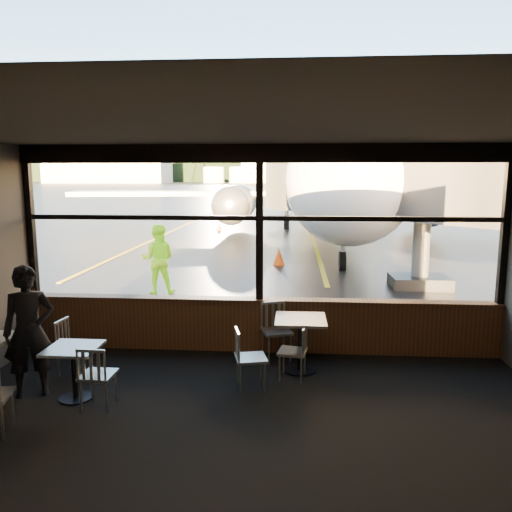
# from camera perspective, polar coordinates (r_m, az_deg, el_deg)

# --- Properties ---
(ground_plane) EXTENTS (520.00, 520.00, 0.00)m
(ground_plane) POSITION_cam_1_polar(r_m,az_deg,el_deg) (128.26, 4.11, 7.88)
(ground_plane) COLOR black
(ground_plane) RESTS_ON ground
(carpet_floor) EXTENTS (8.00, 6.00, 0.01)m
(carpet_floor) POSITION_cam_1_polar(r_m,az_deg,el_deg) (6.05, -1.69, -20.45)
(carpet_floor) COLOR black
(carpet_floor) RESTS_ON ground
(ceiling) EXTENTS (8.00, 6.00, 0.04)m
(ceiling) POSITION_cam_1_polar(r_m,az_deg,el_deg) (5.28, -1.87, 14.61)
(ceiling) COLOR #38332D
(ceiling) RESTS_ON ground
(wall_back) EXTENTS (8.00, 0.04, 3.50)m
(wall_back) POSITION_cam_1_polar(r_m,az_deg,el_deg) (2.62, -9.17, -19.58)
(wall_back) COLOR #4A433B
(wall_back) RESTS_ON ground
(window_sill) EXTENTS (8.00, 0.28, 0.90)m
(window_sill) POSITION_cam_1_polar(r_m,az_deg,el_deg) (8.63, 0.40, -7.98)
(window_sill) COLOR brown
(window_sill) RESTS_ON ground
(window_header) EXTENTS (8.00, 0.18, 0.30)m
(window_header) POSITION_cam_1_polar(r_m,az_deg,el_deg) (8.25, 0.42, 11.64)
(window_header) COLOR black
(window_header) RESTS_ON ground
(mullion_left) EXTENTS (0.12, 0.12, 2.60)m
(mullion_left) POSITION_cam_1_polar(r_m,az_deg,el_deg) (9.42, -24.38, 3.51)
(mullion_left) COLOR black
(mullion_left) RESTS_ON ground
(mullion_centre) EXTENTS (0.12, 0.12, 2.60)m
(mullion_centre) POSITION_cam_1_polar(r_m,az_deg,el_deg) (8.28, 0.41, 3.66)
(mullion_centre) COLOR black
(mullion_centre) RESTS_ON ground
(mullion_right) EXTENTS (0.12, 0.12, 2.60)m
(mullion_right) POSITION_cam_1_polar(r_m,az_deg,el_deg) (8.93, 26.63, 3.09)
(mullion_right) COLOR black
(mullion_right) RESTS_ON ground
(window_transom) EXTENTS (8.00, 0.10, 0.08)m
(window_transom) POSITION_cam_1_polar(r_m,az_deg,el_deg) (8.27, 0.41, 4.35)
(window_transom) COLOR black
(window_transom) RESTS_ON ground
(airliner) EXTENTS (28.97, 34.55, 10.41)m
(airliner) POSITION_cam_1_polar(r_m,az_deg,el_deg) (27.38, 8.25, 13.76)
(airliner) COLOR white
(airliner) RESTS_ON ground_plane
(jet_bridge) EXTENTS (9.18, 11.22, 4.90)m
(jet_bridge) POSITION_cam_1_polar(r_m,az_deg,el_deg) (14.07, 16.90, 6.58)
(jet_bridge) COLOR #2A2A2C
(jet_bridge) RESTS_ON ground_plane
(cafe_table_near) EXTENTS (0.77, 0.77, 0.85)m
(cafe_table_near) POSITION_cam_1_polar(r_m,az_deg,el_deg) (7.82, 5.08, -10.08)
(cafe_table_near) COLOR gray
(cafe_table_near) RESTS_ON carpet_floor
(cafe_table_mid) EXTENTS (0.67, 0.67, 0.74)m
(cafe_table_mid) POSITION_cam_1_polar(r_m,az_deg,el_deg) (7.32, -20.02, -12.47)
(cafe_table_mid) COLOR #9C978F
(cafe_table_mid) RESTS_ON carpet_floor
(chair_near_e) EXTENTS (0.53, 0.53, 0.83)m
(chair_near_e) POSITION_cam_1_polar(r_m,az_deg,el_deg) (7.52, 4.18, -10.92)
(chair_near_e) COLOR beige
(chair_near_e) RESTS_ON carpet_floor
(chair_near_w) EXTENTS (0.58, 0.58, 0.88)m
(chair_near_w) POSITION_cam_1_polar(r_m,az_deg,el_deg) (7.18, -0.59, -11.67)
(chair_near_w) COLOR beige
(chair_near_w) RESTS_ON carpet_floor
(chair_near_n) EXTENTS (0.66, 0.66, 0.95)m
(chair_near_n) POSITION_cam_1_polar(r_m,az_deg,el_deg) (8.23, 2.35, -8.67)
(chair_near_n) COLOR #BAB5A7
(chair_near_n) RESTS_ON carpet_floor
(chair_mid_s) EXTENTS (0.49, 0.49, 0.87)m
(chair_mid_s) POSITION_cam_1_polar(r_m,az_deg,el_deg) (6.95, -17.60, -12.91)
(chair_mid_s) COLOR #AFAA9E
(chair_mid_s) RESTS_ON carpet_floor
(chair_mid_w) EXTENTS (0.51, 0.51, 0.86)m
(chair_mid_w) POSITION_cam_1_polar(r_m,az_deg,el_deg) (8.17, -20.06, -9.73)
(chair_mid_w) COLOR #B7B2A5
(chair_mid_w) RESTS_ON carpet_floor
(passenger) EXTENTS (0.79, 0.68, 1.81)m
(passenger) POSITION_cam_1_polar(r_m,az_deg,el_deg) (7.50, -24.49, -7.87)
(passenger) COLOR black
(passenger) RESTS_ON carpet_floor
(ground_crew) EXTENTS (0.93, 0.76, 1.77)m
(ground_crew) POSITION_cam_1_polar(r_m,az_deg,el_deg) (12.95, -11.14, -0.35)
(ground_crew) COLOR #BFF219
(ground_crew) RESTS_ON ground_plane
(cone_nose) EXTENTS (0.41, 0.41, 0.57)m
(cone_nose) POSITION_cam_1_polar(r_m,az_deg,el_deg) (16.83, 2.63, -0.07)
(cone_nose) COLOR orange
(cone_nose) RESTS_ON ground_plane
(cone_wing) EXTENTS (0.31, 0.31, 0.43)m
(cone_wing) POSITION_cam_1_polar(r_m,az_deg,el_deg) (27.46, -4.23, 3.39)
(cone_wing) COLOR orange
(cone_wing) RESTS_ON ground_plane
(hangar_left) EXTENTS (45.00, 18.00, 11.00)m
(hangar_left) POSITION_cam_1_polar(r_m,az_deg,el_deg) (201.03, -16.46, 9.59)
(hangar_left) COLOR silver
(hangar_left) RESTS_ON ground_plane
(hangar_mid) EXTENTS (38.00, 15.00, 10.00)m
(hangar_mid) POSITION_cam_1_polar(r_m,az_deg,el_deg) (193.24, 4.22, 9.82)
(hangar_mid) COLOR silver
(hangar_mid) RESTS_ON ground_plane
(hangar_right) EXTENTS (50.00, 20.00, 12.00)m
(hangar_right) POSITION_cam_1_polar(r_m,az_deg,el_deg) (195.50, 22.34, 9.44)
(hangar_right) COLOR silver
(hangar_right) RESTS_ON ground_plane
(fuel_tank_a) EXTENTS (8.00, 8.00, 6.00)m
(fuel_tank_a) POSITION_cam_1_polar(r_m,az_deg,el_deg) (192.66, -4.87, 9.21)
(fuel_tank_a) COLOR silver
(fuel_tank_a) RESTS_ON ground_plane
(fuel_tank_b) EXTENTS (8.00, 8.00, 6.00)m
(fuel_tank_b) POSITION_cam_1_polar(r_m,az_deg,el_deg) (191.33, -1.87, 9.24)
(fuel_tank_b) COLOR silver
(fuel_tank_b) RESTS_ON ground_plane
(fuel_tank_c) EXTENTS (8.00, 8.00, 6.00)m
(fuel_tank_c) POSITION_cam_1_polar(r_m,az_deg,el_deg) (190.52, 1.16, 9.25)
(fuel_tank_c) COLOR silver
(fuel_tank_c) RESTS_ON ground_plane
(treeline) EXTENTS (360.00, 3.00, 12.00)m
(treeline) POSITION_cam_1_polar(r_m,az_deg,el_deg) (218.25, 4.24, 10.01)
(treeline) COLOR black
(treeline) RESTS_ON ground_plane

